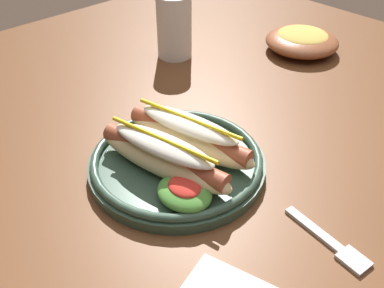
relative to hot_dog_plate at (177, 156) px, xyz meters
name	(u,v)px	position (x,y,z in m)	size (l,w,h in m)	color
dining_table	(299,164)	(0.06, 0.23, -0.11)	(1.48, 1.06, 0.74)	brown
hot_dog_plate	(177,156)	(0.00, 0.00, 0.00)	(0.26, 0.26, 0.08)	#334C3D
fork	(332,243)	(0.23, 0.04, -0.02)	(0.12, 0.03, 0.00)	silver
extra_cup	(174,26)	(-0.29, 0.25, 0.04)	(0.07, 0.07, 0.13)	white
side_bowl	(302,40)	(-0.12, 0.47, 0.00)	(0.16, 0.16, 0.05)	brown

